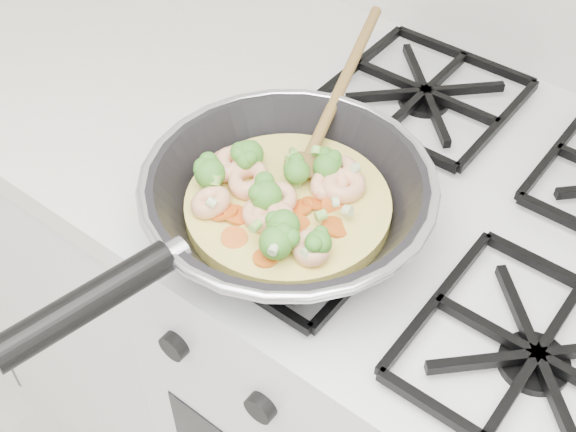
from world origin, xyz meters
The scene contains 3 objects.
stove centered at (0.00, 1.70, 0.46)m, with size 0.60×0.60×0.92m.
counter_left centered at (-0.80, 1.70, 0.45)m, with size 1.00×0.60×0.90m.
skillet centered at (-0.15, 1.54, 0.96)m, with size 0.32×0.64×0.10m.
Camera 1 is at (0.20, 1.09, 1.52)m, focal length 46.06 mm.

